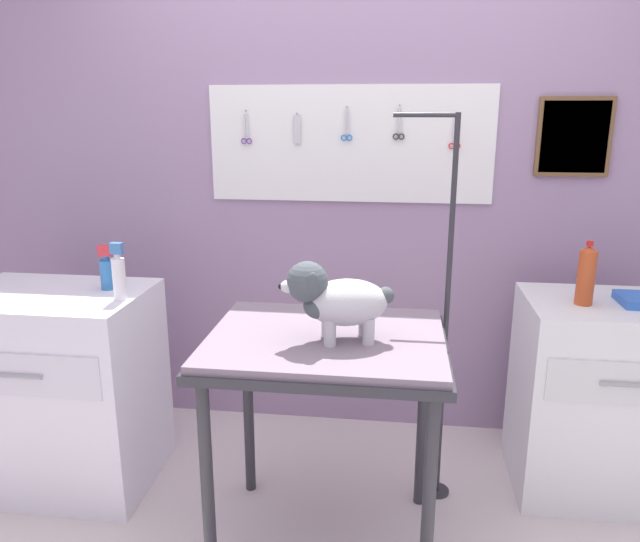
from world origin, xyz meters
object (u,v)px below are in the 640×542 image
grooming_arm (443,331)px  cabinet_right (599,397)px  soda_bottle (586,275)px  spray_bottle_short (107,271)px  dog (335,299)px  grooming_table (326,359)px  counter_left (60,388)px

grooming_arm → cabinet_right: grooming_arm is taller
cabinet_right → soda_bottle: size_ratio=3.29×
grooming_arm → cabinet_right: 0.77m
cabinet_right → spray_bottle_short: 2.19m
spray_bottle_short → soda_bottle: (1.99, 0.11, 0.02)m
grooming_arm → soda_bottle: size_ratio=6.17×
grooming_arm → dog: 0.63m
grooming_table → cabinet_right: cabinet_right is taller
grooming_table → dog: size_ratio=2.21×
grooming_table → soda_bottle: bearing=24.7°
grooming_arm → dog: size_ratio=4.18×
spray_bottle_short → soda_bottle: size_ratio=0.73×
counter_left → cabinet_right: size_ratio=1.02×
grooming_table → counter_left: counter_left is taller
grooming_table → spray_bottle_short: spray_bottle_short is taller
grooming_table → soda_bottle: size_ratio=3.27×
counter_left → dog: bearing=-14.0°
counter_left → spray_bottle_short: size_ratio=4.61×
cabinet_right → soda_bottle: soda_bottle is taller
dog → counter_left: bearing=166.0°
grooming_arm → dog: grooming_arm is taller
grooming_table → cabinet_right: (1.13, 0.50, -0.33)m
cabinet_right → dog: bearing=-153.2°
dog → spray_bottle_short: dog is taller
cabinet_right → spray_bottle_short: bearing=-175.8°
dog → cabinet_right: 1.35m
counter_left → cabinet_right: (2.35, 0.24, -0.01)m
grooming_arm → spray_bottle_short: bearing=-179.4°
spray_bottle_short → dog: bearing=-21.2°
cabinet_right → grooming_table: bearing=-156.0°
dog → spray_bottle_short: (-1.02, 0.40, -0.04)m
grooming_arm → soda_bottle: (0.56, 0.10, 0.23)m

